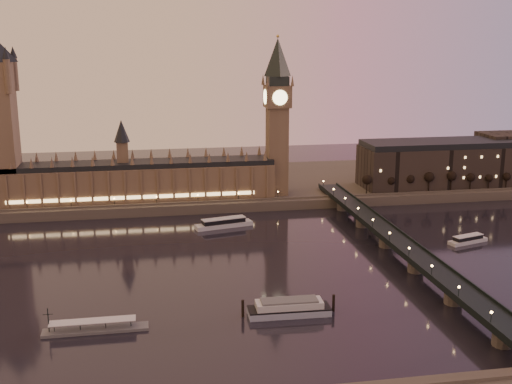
{
  "coord_description": "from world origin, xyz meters",
  "views": [
    {
      "loc": [
        -32.16,
        -287.91,
        107.83
      ],
      "look_at": [
        24.76,
        35.0,
        28.94
      ],
      "focal_mm": 45.0,
      "sensor_mm": 36.0,
      "label": 1
    }
  ],
  "objects_px": {
    "pontoon_pier": "(95,328)",
    "cruise_boat_a": "(224,223)",
    "cruise_boat_b": "(468,239)",
    "moored_barge": "(289,308)"
  },
  "relations": [
    {
      "from": "cruise_boat_b",
      "to": "pontoon_pier",
      "type": "bearing_deg",
      "value": -175.46
    },
    {
      "from": "cruise_boat_b",
      "to": "moored_barge",
      "type": "xyz_separation_m",
      "value": [
        -115.89,
        -73.62,
        1.04
      ]
    },
    {
      "from": "cruise_boat_b",
      "to": "cruise_boat_a",
      "type": "bearing_deg",
      "value": 140.45
    },
    {
      "from": "moored_barge",
      "to": "pontoon_pier",
      "type": "bearing_deg",
      "value": -177.03
    },
    {
      "from": "cruise_boat_a",
      "to": "moored_barge",
      "type": "relative_size",
      "value": 0.91
    },
    {
      "from": "cruise_boat_a",
      "to": "pontoon_pier",
      "type": "height_order",
      "value": "pontoon_pier"
    },
    {
      "from": "moored_barge",
      "to": "pontoon_pier",
      "type": "xyz_separation_m",
      "value": [
        -75.5,
        -1.71,
        -1.82
      ]
    },
    {
      "from": "moored_barge",
      "to": "pontoon_pier",
      "type": "relative_size",
      "value": 0.97
    },
    {
      "from": "cruise_boat_b",
      "to": "moored_barge",
      "type": "bearing_deg",
      "value": -164.52
    },
    {
      "from": "pontoon_pier",
      "to": "cruise_boat_a",
      "type": "bearing_deg",
      "value": 63.03
    }
  ]
}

